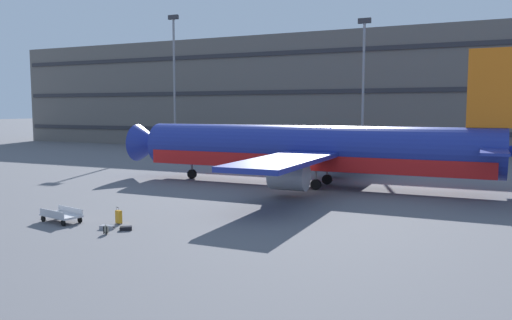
% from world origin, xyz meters
% --- Properties ---
extents(ground_plane, '(600.00, 600.00, 0.00)m').
position_xyz_m(ground_plane, '(0.00, 0.00, 0.00)').
color(ground_plane, '#5B5B60').
extents(terminal_structure, '(148.76, 18.14, 19.37)m').
position_xyz_m(terminal_structure, '(0.00, 48.48, 9.69)').
color(terminal_structure, '#605B56').
rests_on(terminal_structure, ground_plane).
extents(airliner, '(37.93, 30.41, 11.35)m').
position_xyz_m(airliner, '(0.47, 2.14, 3.18)').
color(airliner, navy).
rests_on(airliner, ground_plane).
extents(light_mast_far_left, '(1.80, 0.50, 22.23)m').
position_xyz_m(light_mast_far_left, '(-33.10, 31.74, 12.81)').
color(light_mast_far_left, gray).
rests_on(light_mast_far_left, ground_plane).
extents(light_mast_left, '(1.80, 0.50, 19.45)m').
position_xyz_m(light_mast_left, '(-1.60, 31.74, 11.38)').
color(light_mast_left, gray).
rests_on(light_mast_left, ground_plane).
extents(suitcase_purple, '(0.46, 0.37, 1.01)m').
position_xyz_m(suitcase_purple, '(-5.54, -16.59, 0.42)').
color(suitcase_purple, orange).
rests_on(suitcase_purple, ground_plane).
extents(suitcase_navy, '(0.86, 0.58, 0.21)m').
position_xyz_m(suitcase_navy, '(-5.27, -17.92, 0.11)').
color(suitcase_navy, gray).
rests_on(suitcase_navy, ground_plane).
extents(suitcase_teal, '(0.76, 0.71, 0.22)m').
position_xyz_m(suitcase_teal, '(-4.11, -17.73, 0.11)').
color(suitcase_teal, black).
rests_on(suitcase_teal, ground_plane).
extents(backpack_scuffed, '(0.36, 0.30, 0.55)m').
position_xyz_m(backpack_scuffed, '(-4.52, -18.90, 0.24)').
color(backpack_scuffed, gray).
rests_on(backpack_scuffed, ground_plane).
extents(baggage_cart, '(3.37, 1.81, 0.82)m').
position_xyz_m(baggage_cart, '(-8.98, -17.66, 0.43)').
color(baggage_cart, '#B7B7BC').
rests_on(baggage_cart, ground_plane).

